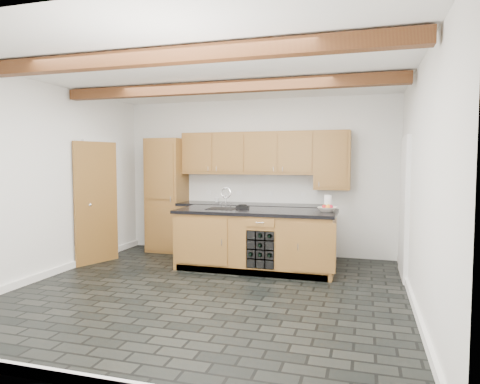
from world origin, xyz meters
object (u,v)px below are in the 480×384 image
Objects in this scene: kitchen_scale at (242,207)px; paper_towel at (328,203)px; fruit_bowl at (327,209)px; island at (256,240)px.

paper_towel is at bearing -0.83° from kitchen_scale.
kitchen_scale is 0.90× the size of paper_towel.
fruit_bowl is 0.17m from paper_towel.
paper_towel is (1.07, 0.24, 0.58)m from island.
fruit_bowl reaches higher than kitchen_scale.
kitchen_scale is at bearing -175.19° from paper_towel.
kitchen_scale is 1.33m from fruit_bowl.
island is 11.66× the size of kitchen_scale.
paper_towel reaches higher than island.
island is at bearing -175.37° from fruit_bowl.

